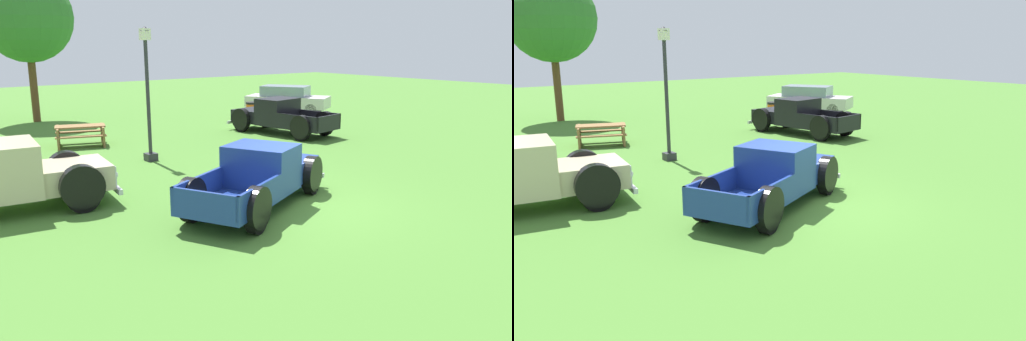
{
  "view_description": "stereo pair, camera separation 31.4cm",
  "coord_description": "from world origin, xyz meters",
  "views": [
    {
      "loc": [
        -8.25,
        -8.85,
        3.86
      ],
      "look_at": [
        -0.86,
        0.54,
        0.9
      ],
      "focal_mm": 36.72,
      "sensor_mm": 36.0,
      "label": 1
    },
    {
      "loc": [
        -8.0,
        -9.04,
        3.86
      ],
      "look_at": [
        -0.86,
        0.54,
        0.9
      ],
      "focal_mm": 36.72,
      "sensor_mm": 36.0,
      "label": 2
    }
  ],
  "objects": [
    {
      "name": "ground_plane",
      "position": [
        0.0,
        0.0,
        0.0
      ],
      "size": [
        80.0,
        80.0,
        0.0
      ],
      "primitive_type": "plane",
      "color": "#477A2D"
    },
    {
      "name": "oak_tree_west",
      "position": [
        -0.85,
        18.04,
        4.96
      ],
      "size": [
        4.26,
        4.26,
        7.11
      ],
      "color": "brown",
      "rests_on": "ground_plane"
    },
    {
      "name": "lamp_post_near",
      "position": [
        -0.49,
        6.64,
        2.26
      ],
      "size": [
        0.36,
        0.36,
        4.32
      ],
      "color": "#2D2D33",
      "rests_on": "ground_plane"
    },
    {
      "name": "picnic_table",
      "position": [
        -1.39,
        10.56,
        0.49
      ],
      "size": [
        2.18,
        1.98,
        0.78
      ],
      "color": "olive",
      "rests_on": "ground_plane"
    },
    {
      "name": "trash_can",
      "position": [
        7.53,
        11.53,
        0.48
      ],
      "size": [
        0.59,
        0.59,
        0.95
      ],
      "color": "orange",
      "rests_on": "ground_plane"
    },
    {
      "name": "pickup_truck_behind_right",
      "position": [
        6.31,
        8.21,
        0.71
      ],
      "size": [
        2.59,
        5.1,
        1.49
      ],
      "color": "black",
      "rests_on": "ground_plane"
    },
    {
      "name": "sedan_distant_a",
      "position": [
        10.99,
        12.8,
        0.78
      ],
      "size": [
        3.9,
        4.73,
        1.48
      ],
      "color": "silver",
      "rests_on": "ground_plane"
    },
    {
      "name": "pickup_truck_behind_left",
      "position": [
        -5.52,
        3.79,
        0.78
      ],
      "size": [
        5.55,
        2.72,
        1.63
      ],
      "color": "#C6B793",
      "rests_on": "ground_plane"
    },
    {
      "name": "pickup_truck_foreground",
      "position": [
        -0.54,
        0.68,
        0.7
      ],
      "size": [
        5.03,
        3.56,
        1.46
      ],
      "color": "navy",
      "rests_on": "ground_plane"
    }
  ]
}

